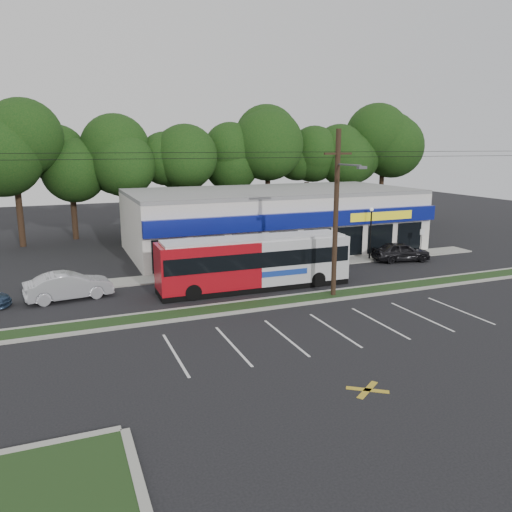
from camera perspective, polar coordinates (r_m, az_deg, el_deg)
The scene contains 15 objects.
ground at distance 28.88m, azimuth 4.65°, elevation -5.80°, with size 120.00×120.00×0.00m, color black.
grass_strip at distance 29.71m, azimuth 3.79°, elevation -5.14°, with size 40.00×1.60×0.12m, color #1A3114.
curb_south at distance 28.98m, azimuth 4.52°, elevation -5.58°, with size 40.00×0.25×0.14m, color #9E9E93.
curb_north at distance 30.44m, azimuth 3.10°, elevation -4.67°, with size 40.00×0.25×0.14m, color #9E9E93.
sidewalk at distance 38.77m, azimuth 5.33°, elevation -0.99°, with size 32.00×2.20×0.10m, color #9E9E93.
strip_mall at distance 44.63m, azimuth 1.90°, elevation 4.22°, with size 25.00×12.55×5.30m.
utility_pole at distance 29.83m, azimuth 8.93°, elevation 5.35°, with size 50.00×2.77×10.00m.
lamp_post at distance 41.17m, azimuth 12.99°, elevation 3.24°, with size 0.30×0.30×4.25m.
sign_post at distance 44.21m, azimuth 18.42°, elevation 2.07°, with size 0.45×0.10×2.23m.
tree_line at distance 53.08m, azimuth -4.07°, elevation 11.75°, with size 46.76×6.76×11.83m.
metrobus at distance 32.04m, azimuth -0.15°, elevation -0.61°, with size 12.57×2.89×3.36m.
car_dark at distance 41.54m, azimuth 16.24°, elevation 0.49°, with size 1.85×4.59×1.56m, color black.
car_silver at distance 31.99m, azimuth -20.61°, elevation -3.21°, with size 1.75×5.02×1.65m, color #AEAFB6.
pedestrian_a at distance 35.66m, azimuth 2.46°, elevation -0.91°, with size 0.58×0.38×1.59m, color silver.
pedestrian_b at distance 34.69m, azimuth 3.21°, elevation -1.32°, with size 0.76×0.59×1.56m, color beige.
Camera 1 is at (-12.39, -24.48, 9.01)m, focal length 35.00 mm.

